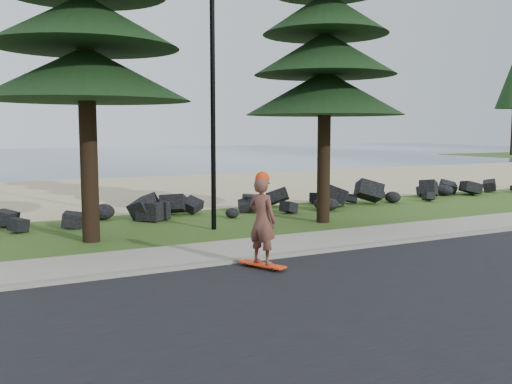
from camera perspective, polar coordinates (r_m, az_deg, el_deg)
ground at (r=13.66m, az=1.08°, el=-5.82°), size 160.00×160.00×0.00m
road at (r=10.06m, az=13.58°, el=-10.39°), size 160.00×7.00×0.02m
kerb at (r=12.89m, az=2.99°, el=-6.34°), size 160.00×0.20×0.10m
sidewalk at (r=13.83m, az=0.68°, el=-5.50°), size 160.00×2.00×0.08m
beach_sand at (r=27.16m, az=-13.65°, el=0.06°), size 160.00×15.00×0.01m
ocean at (r=63.13m, az=-21.58°, el=3.25°), size 160.00×58.00×0.01m
seawall_boulders at (r=18.70m, az=-7.13°, el=-2.58°), size 60.00×2.40×1.10m
lamp_post at (r=16.29m, az=-4.35°, el=10.74°), size 0.25×0.14×8.14m
skateboarder at (r=11.62m, az=0.63°, el=-2.92°), size 0.67×1.09×2.00m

